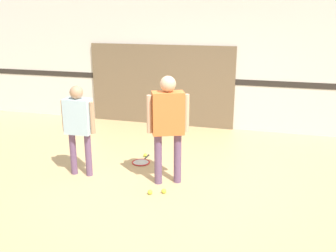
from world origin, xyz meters
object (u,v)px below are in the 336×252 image
at_px(tennis_ball_stray_left, 164,191).
at_px(tennis_ball_near_instructor, 150,192).
at_px(person_student_left, 78,121).
at_px(tennis_ball_by_spare_racket, 145,155).
at_px(racket_spare_on_floor, 141,162).
at_px(person_instructor, 168,119).

bearing_deg(tennis_ball_stray_left, tennis_ball_near_instructor, -154.48).
height_order(person_student_left, tennis_ball_stray_left, person_student_left).
height_order(person_student_left, tennis_ball_near_instructor, person_student_left).
relative_size(tennis_ball_by_spare_racket, tennis_ball_stray_left, 1.00).
height_order(racket_spare_on_floor, tennis_ball_near_instructor, tennis_ball_near_instructor).
xyz_separation_m(person_student_left, tennis_ball_stray_left, (1.40, -0.26, -0.83)).
bearing_deg(racket_spare_on_floor, person_instructor, -131.13).
distance_m(tennis_ball_near_instructor, tennis_ball_stray_left, 0.19).
distance_m(person_student_left, tennis_ball_stray_left, 1.65).
height_order(person_instructor, tennis_ball_by_spare_racket, person_instructor).
relative_size(person_instructor, tennis_ball_stray_left, 23.92).
bearing_deg(person_instructor, tennis_ball_near_instructor, -130.37).
height_order(racket_spare_on_floor, tennis_ball_by_spare_racket, tennis_ball_by_spare_racket).
relative_size(tennis_ball_near_instructor, tennis_ball_stray_left, 1.00).
height_order(person_student_left, racket_spare_on_floor, person_student_left).
xyz_separation_m(racket_spare_on_floor, tennis_ball_stray_left, (0.68, -0.97, 0.02)).
height_order(person_instructor, tennis_ball_stray_left, person_instructor).
bearing_deg(tennis_ball_stray_left, racket_spare_on_floor, 125.11).
bearing_deg(person_instructor, person_student_left, 160.35).
bearing_deg(person_instructor, tennis_ball_stray_left, -106.69).
distance_m(person_student_left, tennis_ball_by_spare_racket, 1.45).
distance_m(racket_spare_on_floor, tennis_ball_near_instructor, 1.17).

